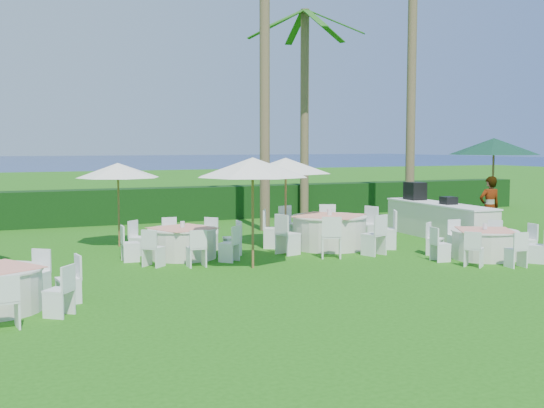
{
  "coord_description": "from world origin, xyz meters",
  "views": [
    {
      "loc": [
        -4.71,
        -11.65,
        2.73
      ],
      "look_at": [
        1.91,
        3.32,
        1.3
      ],
      "focal_mm": 45.0,
      "sensor_mm": 36.0,
      "label": 1
    }
  ],
  "objects_px": {
    "umbrella_b": "(253,167)",
    "umbrella_green": "(494,146)",
    "umbrella_c": "(118,170)",
    "buffet_table": "(438,219)",
    "banquet_table_f": "(329,231)",
    "banquet_table_c": "(484,244)",
    "staff_person": "(489,207)",
    "banquet_table_e": "(183,242)",
    "umbrella_d": "(286,166)"
  },
  "relations": [
    {
      "from": "umbrella_b",
      "to": "umbrella_green",
      "type": "relative_size",
      "value": 0.86
    },
    {
      "from": "staff_person",
      "to": "banquet_table_f",
      "type": "bearing_deg",
      "value": 5.73
    },
    {
      "from": "umbrella_c",
      "to": "umbrella_green",
      "type": "xyz_separation_m",
      "value": [
        11.1,
        -1.82,
        0.63
      ]
    },
    {
      "from": "banquet_table_e",
      "to": "banquet_table_f",
      "type": "xyz_separation_m",
      "value": [
        3.98,
        -0.06,
        0.07
      ]
    },
    {
      "from": "umbrella_c",
      "to": "umbrella_d",
      "type": "distance_m",
      "value": 4.46
    },
    {
      "from": "umbrella_b",
      "to": "banquet_table_c",
      "type": "bearing_deg",
      "value": -11.12
    },
    {
      "from": "umbrella_green",
      "to": "buffet_table",
      "type": "distance_m",
      "value": 3.04
    },
    {
      "from": "umbrella_c",
      "to": "umbrella_green",
      "type": "height_order",
      "value": "umbrella_green"
    },
    {
      "from": "banquet_table_f",
      "to": "umbrella_c",
      "type": "distance_m",
      "value": 5.83
    },
    {
      "from": "banquet_table_c",
      "to": "umbrella_d",
      "type": "relative_size",
      "value": 1.11
    },
    {
      "from": "umbrella_green",
      "to": "umbrella_c",
      "type": "bearing_deg",
      "value": 170.69
    },
    {
      "from": "banquet_table_c",
      "to": "umbrella_c",
      "type": "bearing_deg",
      "value": 144.31
    },
    {
      "from": "umbrella_green",
      "to": "staff_person",
      "type": "distance_m",
      "value": 2.14
    },
    {
      "from": "banquet_table_f",
      "to": "umbrella_green",
      "type": "distance_m",
      "value": 6.51
    },
    {
      "from": "banquet_table_c",
      "to": "banquet_table_e",
      "type": "bearing_deg",
      "value": 155.35
    },
    {
      "from": "banquet_table_c",
      "to": "umbrella_green",
      "type": "xyz_separation_m",
      "value": [
        3.48,
        3.66,
        2.3
      ]
    },
    {
      "from": "banquet_table_c",
      "to": "umbrella_d",
      "type": "xyz_separation_m",
      "value": [
        -3.51,
        3.76,
        1.8
      ]
    },
    {
      "from": "banquet_table_e",
      "to": "banquet_table_f",
      "type": "distance_m",
      "value": 3.98
    },
    {
      "from": "umbrella_b",
      "to": "umbrella_green",
      "type": "height_order",
      "value": "umbrella_green"
    },
    {
      "from": "umbrella_c",
      "to": "umbrella_d",
      "type": "bearing_deg",
      "value": -22.59
    },
    {
      "from": "banquet_table_e",
      "to": "umbrella_c",
      "type": "distance_m",
      "value": 3.14
    },
    {
      "from": "umbrella_green",
      "to": "buffet_table",
      "type": "bearing_deg",
      "value": -175.23
    },
    {
      "from": "banquet_table_e",
      "to": "umbrella_b",
      "type": "distance_m",
      "value": 2.87
    },
    {
      "from": "banquet_table_c",
      "to": "umbrella_d",
      "type": "distance_m",
      "value": 5.45
    },
    {
      "from": "umbrella_b",
      "to": "staff_person",
      "type": "xyz_separation_m",
      "value": [
        8.17,
        1.72,
        -1.33
      ]
    },
    {
      "from": "umbrella_b",
      "to": "umbrella_d",
      "type": "bearing_deg",
      "value": 52.61
    },
    {
      "from": "banquet_table_e",
      "to": "umbrella_green",
      "type": "relative_size",
      "value": 0.99
    },
    {
      "from": "banquet_table_e",
      "to": "staff_person",
      "type": "distance_m",
      "value": 9.22
    },
    {
      "from": "umbrella_c",
      "to": "buffet_table",
      "type": "xyz_separation_m",
      "value": [
        8.93,
        -2.0,
        -1.5
      ]
    },
    {
      "from": "buffet_table",
      "to": "banquet_table_e",
      "type": "bearing_deg",
      "value": -176.72
    },
    {
      "from": "staff_person",
      "to": "banquet_table_c",
      "type": "bearing_deg",
      "value": 54.41
    },
    {
      "from": "banquet_table_f",
      "to": "umbrella_b",
      "type": "distance_m",
      "value": 3.91
    },
    {
      "from": "umbrella_d",
      "to": "buffet_table",
      "type": "relative_size",
      "value": 0.56
    },
    {
      "from": "staff_person",
      "to": "umbrella_d",
      "type": "bearing_deg",
      "value": -1.46
    },
    {
      "from": "umbrella_c",
      "to": "buffet_table",
      "type": "bearing_deg",
      "value": -12.63
    },
    {
      "from": "umbrella_d",
      "to": "staff_person",
      "type": "distance_m",
      "value": 6.33
    },
    {
      "from": "banquet_table_e",
      "to": "umbrella_green",
      "type": "height_order",
      "value": "umbrella_green"
    },
    {
      "from": "staff_person",
      "to": "umbrella_c",
      "type": "bearing_deg",
      "value": -7.2
    },
    {
      "from": "banquet_table_c",
      "to": "staff_person",
      "type": "bearing_deg",
      "value": 47.0
    },
    {
      "from": "banquet_table_c",
      "to": "banquet_table_f",
      "type": "relative_size",
      "value": 0.81
    },
    {
      "from": "banquet_table_e",
      "to": "buffet_table",
      "type": "bearing_deg",
      "value": 3.28
    },
    {
      "from": "banquet_table_e",
      "to": "buffet_table",
      "type": "xyz_separation_m",
      "value": [
        7.9,
        0.45,
        0.16
      ]
    },
    {
      "from": "banquet_table_f",
      "to": "staff_person",
      "type": "xyz_separation_m",
      "value": [
        5.22,
        -0.15,
        0.45
      ]
    },
    {
      "from": "umbrella_b",
      "to": "staff_person",
      "type": "height_order",
      "value": "umbrella_b"
    },
    {
      "from": "umbrella_green",
      "to": "buffet_table",
      "type": "xyz_separation_m",
      "value": [
        -2.17,
        -0.18,
        -2.12
      ]
    },
    {
      "from": "banquet_table_f",
      "to": "umbrella_c",
      "type": "bearing_deg",
      "value": 153.37
    },
    {
      "from": "umbrella_d",
      "to": "umbrella_green",
      "type": "height_order",
      "value": "umbrella_green"
    },
    {
      "from": "buffet_table",
      "to": "banquet_table_f",
      "type": "bearing_deg",
      "value": -172.51
    },
    {
      "from": "umbrella_green",
      "to": "umbrella_d",
      "type": "bearing_deg",
      "value": 179.12
    },
    {
      "from": "banquet_table_c",
      "to": "umbrella_b",
      "type": "bearing_deg",
      "value": 168.88
    }
  ]
}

